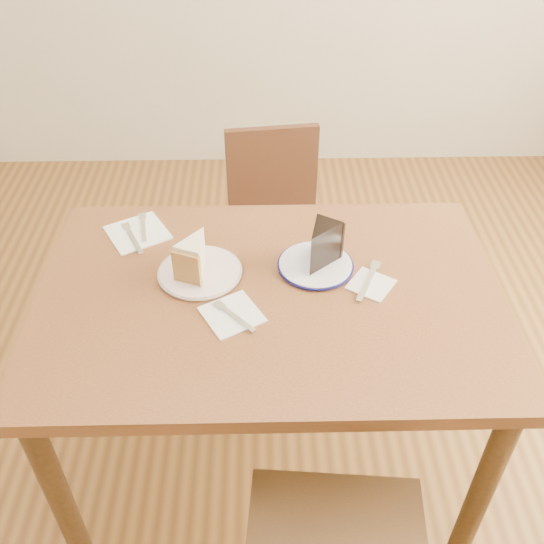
{
  "coord_description": "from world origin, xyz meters",
  "views": [
    {
      "loc": [
        -0.02,
        -1.15,
        1.8
      ],
      "look_at": [
        0.01,
        0.02,
        0.8
      ],
      "focal_mm": 40.0,
      "sensor_mm": 36.0,
      "label": 1
    }
  ],
  "objects_px": {
    "plate_navy": "(315,265)",
    "chocolate_cake": "(320,249)",
    "plate_cream": "(200,272)",
    "table": "(270,320)",
    "carrot_cake": "(196,256)",
    "chair_far": "(277,230)"
  },
  "relations": [
    {
      "from": "plate_navy",
      "to": "chocolate_cake",
      "type": "relative_size",
      "value": 1.8
    },
    {
      "from": "plate_cream",
      "to": "table",
      "type": "bearing_deg",
      "value": -22.89
    },
    {
      "from": "plate_cream",
      "to": "carrot_cake",
      "type": "distance_m",
      "value": 0.05
    },
    {
      "from": "plate_cream",
      "to": "plate_navy",
      "type": "height_order",
      "value": "same"
    },
    {
      "from": "plate_cream",
      "to": "carrot_cake",
      "type": "bearing_deg",
      "value": 135.92
    },
    {
      "from": "chair_far",
      "to": "carrot_cake",
      "type": "bearing_deg",
      "value": 61.86
    },
    {
      "from": "plate_navy",
      "to": "table",
      "type": "bearing_deg",
      "value": -141.65
    },
    {
      "from": "table",
      "to": "carrot_cake",
      "type": "relative_size",
      "value": 11.57
    },
    {
      "from": "table",
      "to": "plate_navy",
      "type": "bearing_deg",
      "value": 38.35
    },
    {
      "from": "chair_far",
      "to": "chocolate_cake",
      "type": "xyz_separation_m",
      "value": [
        0.09,
        -0.58,
        0.37
      ]
    },
    {
      "from": "chair_far",
      "to": "plate_cream",
      "type": "xyz_separation_m",
      "value": [
        -0.22,
        -0.6,
        0.31
      ]
    },
    {
      "from": "plate_cream",
      "to": "carrot_cake",
      "type": "xyz_separation_m",
      "value": [
        -0.01,
        0.01,
        0.05
      ]
    },
    {
      "from": "chair_far",
      "to": "plate_navy",
      "type": "distance_m",
      "value": 0.66
    },
    {
      "from": "plate_navy",
      "to": "chocolate_cake",
      "type": "xyz_separation_m",
      "value": [
        0.01,
        -0.0,
        0.06
      ]
    },
    {
      "from": "table",
      "to": "chair_far",
      "type": "relative_size",
      "value": 1.49
    },
    {
      "from": "chocolate_cake",
      "to": "carrot_cake",
      "type": "bearing_deg",
      "value": 33.58
    },
    {
      "from": "plate_cream",
      "to": "chocolate_cake",
      "type": "bearing_deg",
      "value": 3.28
    },
    {
      "from": "table",
      "to": "chocolate_cake",
      "type": "distance_m",
      "value": 0.23
    },
    {
      "from": "table",
      "to": "plate_cream",
      "type": "distance_m",
      "value": 0.22
    },
    {
      "from": "table",
      "to": "carrot_cake",
      "type": "distance_m",
      "value": 0.26
    },
    {
      "from": "carrot_cake",
      "to": "chocolate_cake",
      "type": "relative_size",
      "value": 0.95
    },
    {
      "from": "plate_cream",
      "to": "chocolate_cake",
      "type": "height_order",
      "value": "chocolate_cake"
    }
  ]
}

